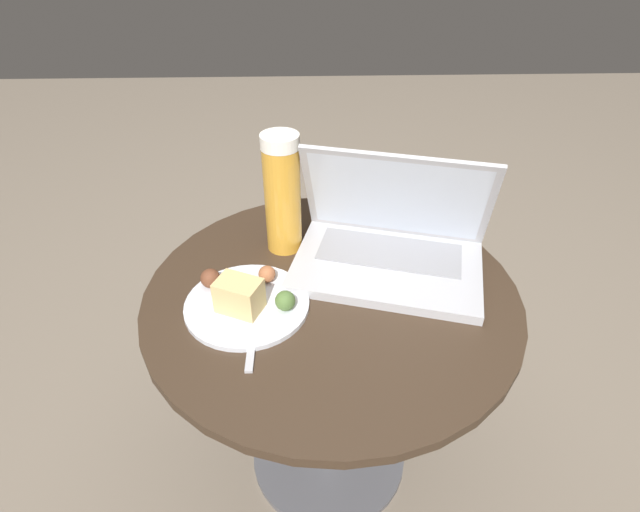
# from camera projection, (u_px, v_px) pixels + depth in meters

# --- Properties ---
(ground_plane) EXTENTS (6.00, 6.00, 0.00)m
(ground_plane) POSITION_uv_depth(u_px,v_px,m) (329.00, 455.00, 1.19)
(ground_plane) COLOR #726656
(table) EXTENTS (0.66, 0.66, 0.51)m
(table) POSITION_uv_depth(u_px,v_px,m) (331.00, 341.00, 0.96)
(table) COLOR #515156
(table) RESTS_ON ground_plane
(laptop) EXTENTS (0.39, 0.31, 0.22)m
(laptop) POSITION_uv_depth(u_px,v_px,m) (390.00, 243.00, 0.92)
(laptop) COLOR #B2B2B7
(laptop) RESTS_ON table
(beer_glass) EXTENTS (0.07, 0.07, 0.23)m
(beer_glass) POSITION_uv_depth(u_px,v_px,m) (282.00, 194.00, 0.92)
(beer_glass) COLOR gold
(beer_glass) RESTS_ON table
(snack_plate) EXTENTS (0.21, 0.21, 0.07)m
(snack_plate) POSITION_uv_depth(u_px,v_px,m) (246.00, 299.00, 0.84)
(snack_plate) COLOR silver
(snack_plate) RESTS_ON table
(fork) EXTENTS (0.02, 0.17, 0.00)m
(fork) POSITION_uv_depth(u_px,v_px,m) (254.00, 324.00, 0.81)
(fork) COLOR #B2B2B7
(fork) RESTS_ON table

